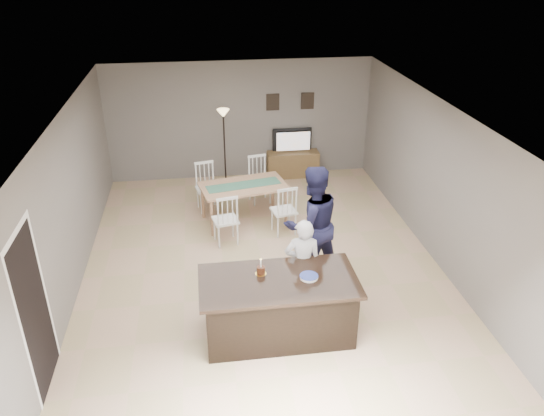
{
  "coord_description": "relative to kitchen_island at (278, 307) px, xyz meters",
  "views": [
    {
      "loc": [
        -0.93,
        -7.68,
        4.96
      ],
      "look_at": [
        0.12,
        -0.3,
        1.23
      ],
      "focal_mm": 35.0,
      "sensor_mm": 36.0,
      "label": 1
    }
  ],
  "objects": [
    {
      "name": "television",
      "position": [
        1.2,
        5.64,
        0.41
      ],
      "size": [
        0.91,
        0.12,
        0.53
      ],
      "primitive_type": "imported",
      "rotation": [
        0.0,
        0.0,
        3.14
      ],
      "color": "black",
      "rests_on": "tv_console"
    },
    {
      "name": "birthday_cake",
      "position": [
        -0.22,
        0.18,
        0.5
      ],
      "size": [
        0.16,
        0.16,
        0.24
      ],
      "color": "gold",
      "rests_on": "kitchen_island"
    },
    {
      "name": "room_shell",
      "position": [
        0.0,
        1.8,
        1.22
      ],
      "size": [
        8.0,
        8.0,
        8.0
      ],
      "color": "slate",
      "rests_on": "floor"
    },
    {
      "name": "dining_table",
      "position": [
        -0.15,
        3.47,
        0.18
      ],
      "size": [
        1.9,
        2.12,
        1.0
      ],
      "rotation": [
        0.0,
        0.0,
        0.2
      ],
      "color": "#A57B59",
      "rests_on": "floor"
    },
    {
      "name": "tv_screen_glow",
      "position": [
        1.2,
        5.56,
        0.42
      ],
      "size": [
        0.78,
        0.0,
        0.78
      ],
      "primitive_type": "plane",
      "rotation": [
        1.57,
        0.0,
        3.14
      ],
      "color": "orange",
      "rests_on": "tv_console"
    },
    {
      "name": "plate_stack",
      "position": [
        0.41,
        -0.02,
        0.47
      ],
      "size": [
        0.25,
        0.25,
        0.04
      ],
      "color": "white",
      "rests_on": "kitchen_island"
    },
    {
      "name": "doorway",
      "position": [
        -2.99,
        -0.5,
        0.8
      ],
      "size": [
        0.0,
        2.1,
        2.65
      ],
      "color": "black",
      "rests_on": "floor"
    },
    {
      "name": "floor",
      "position": [
        0.0,
        1.8,
        -0.45
      ],
      "size": [
        8.0,
        8.0,
        0.0
      ],
      "primitive_type": "plane",
      "color": "tan",
      "rests_on": "ground"
    },
    {
      "name": "tv_console",
      "position": [
        1.2,
        5.57,
        -0.15
      ],
      "size": [
        1.2,
        0.4,
        0.6
      ],
      "primitive_type": "cube",
      "color": "brown",
      "rests_on": "floor"
    },
    {
      "name": "floor_lamp",
      "position": [
        -0.41,
        5.19,
        0.94
      ],
      "size": [
        0.27,
        0.27,
        1.8
      ],
      "color": "black",
      "rests_on": "floor"
    },
    {
      "name": "woman",
      "position": [
        0.44,
        0.55,
        0.29
      ],
      "size": [
        0.58,
        0.42,
        1.49
      ],
      "primitive_type": "imported",
      "rotation": [
        0.0,
        0.0,
        3.02
      ],
      "color": "#BCBCC1",
      "rests_on": "floor"
    },
    {
      "name": "man",
      "position": [
        0.74,
        1.35,
        0.52
      ],
      "size": [
        1.12,
        0.97,
        1.96
      ],
      "primitive_type": "imported",
      "rotation": [
        0.0,
        0.0,
        3.42
      ],
      "color": "#181835",
      "rests_on": "floor"
    },
    {
      "name": "picture_frames",
      "position": [
        1.15,
        5.78,
        1.3
      ],
      "size": [
        1.1,
        0.02,
        0.38
      ],
      "color": "black",
      "rests_on": "room_shell"
    },
    {
      "name": "kitchen_island",
      "position": [
        0.0,
        0.0,
        0.0
      ],
      "size": [
        2.15,
        1.1,
        0.9
      ],
      "color": "black",
      "rests_on": "floor"
    }
  ]
}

